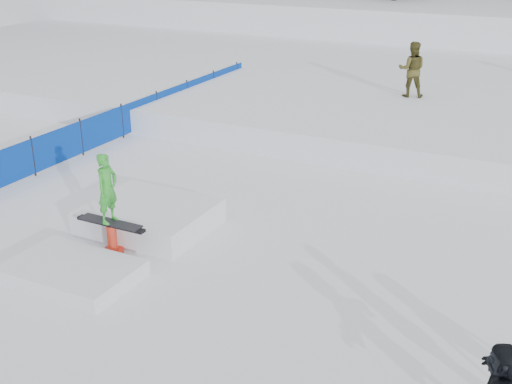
% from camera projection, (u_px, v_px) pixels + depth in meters
% --- Properties ---
extents(ground, '(120.00, 120.00, 0.00)m').
position_uv_depth(ground, '(185.00, 277.00, 12.13)').
color(ground, white).
extents(snow_berm, '(60.00, 14.00, 2.40)m').
position_uv_depth(snow_berm, '(468.00, 23.00, 36.50)').
color(snow_berm, white).
rests_on(snow_berm, ground).
extents(snow_midrise, '(50.00, 18.00, 0.80)m').
position_uv_depth(snow_midrise, '(404.00, 86.00, 25.22)').
color(snow_midrise, white).
rests_on(snow_midrise, ground).
extents(safety_fence, '(0.05, 16.00, 1.10)m').
position_uv_depth(safety_fence, '(122.00, 121.00, 20.08)').
color(safety_fence, '#06329A').
rests_on(safety_fence, ground).
extents(walker_olive, '(1.06, 0.92, 1.86)m').
position_uv_depth(walker_olive, '(412.00, 69.00, 21.65)').
color(walker_olive, '#4C461C').
rests_on(walker_olive, snow_midrise).
extents(jib_rail_feature, '(2.60, 4.40, 2.11)m').
position_uv_depth(jib_rail_feature, '(130.00, 228.00, 13.43)').
color(jib_rail_feature, white).
rests_on(jib_rail_feature, ground).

